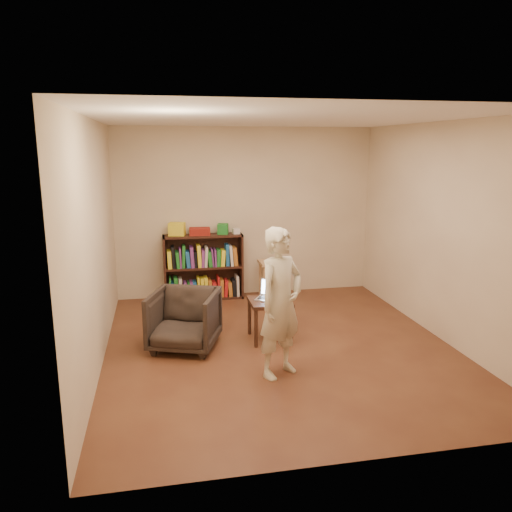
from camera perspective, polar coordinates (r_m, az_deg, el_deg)
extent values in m
plane|color=#4A2418|center=(5.98, 2.68, -10.28)|extent=(4.50, 4.50, 0.00)
plane|color=white|center=(5.53, 2.96, 15.44)|extent=(4.50, 4.50, 0.00)
plane|color=beige|center=(7.79, -1.18, 4.99)|extent=(4.00, 0.00, 4.00)
plane|color=beige|center=(5.49, -17.90, 1.23)|extent=(0.00, 4.50, 4.50)
plane|color=beige|center=(6.39, 20.52, 2.56)|extent=(0.00, 4.50, 4.50)
cube|color=black|center=(7.65, -10.38, -1.44)|extent=(0.03, 0.30, 1.00)
cube|color=black|center=(7.75, -1.71, -1.07)|extent=(0.03, 0.30, 1.00)
cube|color=black|center=(7.81, -6.11, -1.02)|extent=(1.20, 0.02, 1.00)
cube|color=black|center=(7.81, -5.94, -4.72)|extent=(1.20, 0.30, 0.03)
cube|color=black|center=(7.68, -6.02, -1.26)|extent=(1.14, 0.30, 0.03)
cube|color=black|center=(7.58, -6.10, 2.31)|extent=(1.20, 0.30, 0.03)
cube|color=yellow|center=(7.56, -9.02, 3.05)|extent=(0.27, 0.22, 0.19)
cube|color=#9B2B13|center=(7.58, -6.46, 2.81)|extent=(0.32, 0.24, 0.10)
cube|color=#207A28|center=(7.62, -3.81, 3.11)|extent=(0.19, 0.19, 0.16)
cube|color=beige|center=(7.63, -2.29, 2.86)|extent=(0.11, 0.11, 0.08)
cube|color=tan|center=(7.68, 1.87, -0.75)|extent=(0.40, 0.40, 0.04)
cylinder|color=tan|center=(7.57, 0.96, -3.20)|extent=(0.04, 0.04, 0.54)
cylinder|color=tan|center=(7.64, 3.27, -3.07)|extent=(0.04, 0.04, 0.54)
cylinder|color=tan|center=(7.87, 0.48, -2.59)|extent=(0.04, 0.04, 0.54)
cylinder|color=tan|center=(7.94, 2.71, -2.48)|extent=(0.04, 0.04, 0.54)
imported|color=#2D251E|center=(5.88, -8.20, -7.23)|extent=(0.95, 0.96, 0.69)
cube|color=black|center=(6.03, 1.60, -5.24)|extent=(0.49, 0.49, 0.04)
cylinder|color=black|center=(5.88, 0.00, -8.31)|extent=(0.04, 0.04, 0.46)
cylinder|color=black|center=(5.97, 4.04, -8.01)|extent=(0.04, 0.04, 0.46)
cylinder|color=black|center=(6.27, -0.75, -6.96)|extent=(0.04, 0.04, 0.46)
cylinder|color=black|center=(6.35, 3.04, -6.70)|extent=(0.04, 0.04, 0.46)
cube|color=silver|center=(6.03, 1.49, -4.95)|extent=(0.37, 0.34, 0.02)
cube|color=black|center=(6.03, 1.49, -4.86)|extent=(0.28, 0.23, 0.00)
cube|color=silver|center=(6.11, 1.86, -3.61)|extent=(0.28, 0.19, 0.21)
cube|color=#A9C7ED|center=(6.11, 1.86, -3.61)|extent=(0.25, 0.16, 0.17)
imported|color=beige|center=(5.04, 2.82, -5.38)|extent=(0.67, 0.61, 1.54)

